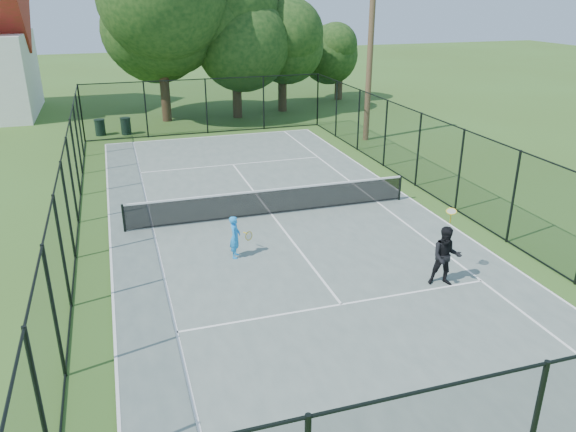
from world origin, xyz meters
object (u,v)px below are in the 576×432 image
object	(u,v)px
trash_bin_right	(126,126)
utility_pole	(370,62)
tennis_net	(272,201)
trash_bin_left	(100,127)
player_blue	(235,237)
player_black	(446,256)

from	to	relation	value
trash_bin_right	utility_pole	world-z (taller)	utility_pole
tennis_net	trash_bin_right	xyz separation A→B (m)	(-4.34, 14.05, -0.11)
trash_bin_left	player_blue	size ratio (longest dim) A/B	0.68
utility_pole	player_blue	world-z (taller)	utility_pole
trash_bin_left	player_blue	xyz separation A→B (m)	(3.76, -17.18, 0.26)
utility_pole	player_black	bearing A→B (deg)	-107.37
trash_bin_left	trash_bin_right	xyz separation A→B (m)	(1.36, -0.21, 0.03)
player_blue	trash_bin_right	bearing A→B (deg)	98.05
tennis_net	trash_bin_right	world-z (taller)	tennis_net
player_black	player_blue	bearing A→B (deg)	146.14
trash_bin_right	utility_pole	xyz separation A→B (m)	(12.12, -5.05, 3.57)
tennis_net	player_black	bearing A→B (deg)	-64.24
utility_pole	player_black	size ratio (longest dim) A/B	3.94
trash_bin_left	utility_pole	size ratio (longest dim) A/B	0.11
tennis_net	trash_bin_right	distance (m)	14.71
trash_bin_right	player_black	bearing A→B (deg)	-70.09
tennis_net	player_blue	xyz separation A→B (m)	(-1.94, -2.92, 0.12)
utility_pole	player_black	world-z (taller)	utility_pole
utility_pole	player_blue	size ratio (longest dim) A/B	6.19
tennis_net	utility_pole	xyz separation A→B (m)	(7.78, 9.00, 3.47)
tennis_net	trash_bin_left	distance (m)	15.36
utility_pole	trash_bin_right	bearing A→B (deg)	157.37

